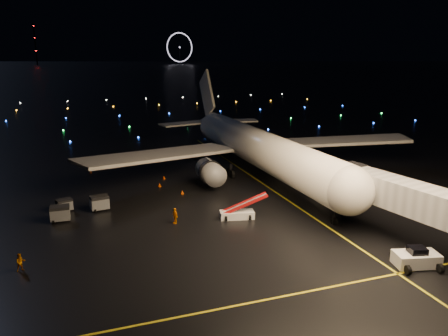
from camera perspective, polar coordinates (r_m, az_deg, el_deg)
The scene contains 18 objects.
ground at distance 338.82m, azimuth -17.15°, elevation 10.96°, with size 2000.00×2000.00×0.00m, color black.
lane_centre at distance 62.08m, azimuth 6.69°, elevation -3.11°, with size 0.25×80.00×0.02m, color gold.
lane_cross at distance 35.05m, azimuth -1.00°, elevation -18.01°, with size 60.00×0.25×0.02m, color gold.
airliner at distance 70.13m, azimuth 3.47°, elevation 5.64°, with size 55.49×52.71×15.72m, color silver, non-canonical shape.
pushback_tug at distance 44.38m, azimuth 23.84°, elevation -10.56°, with size 3.97×2.08×1.89m, color silver.
belt_loader at distance 51.64m, azimuth 1.71°, elevation -5.10°, with size 5.87×1.60×2.85m, color silver, non-canonical shape.
crew_b at distance 43.96m, azimuth -25.04°, elevation -11.09°, with size 0.82×0.64×1.69m, color orange.
crew_c at distance 50.60m, azimuth -6.43°, elevation -6.21°, with size 1.10×0.46×1.88m, color orange.
safety_cone_0 at distance 61.03m, azimuth -5.47°, elevation -3.14°, with size 0.47×0.47×0.53m, color #F54B00.
safety_cone_1 at distance 68.45m, azimuth -7.86°, elevation -1.24°, with size 0.43×0.43×0.49m, color #F54B00.
safety_cone_2 at distance 64.65m, azimuth -8.41°, elevation -2.19°, with size 0.49×0.49×0.55m, color #F54B00.
safety_cone_3 at distance 74.32m, azimuth -17.00°, elevation -0.48°, with size 0.41×0.41×0.46m, color #F54B00.
ferris_wheel at distance 780.08m, azimuth -5.81°, elevation 15.26°, with size 50.00×4.00×52.00m, color black, non-canonical shape.
radio_mast at distance 779.45m, azimuth -23.42°, elevation 14.60°, with size 1.80×1.80×64.00m, color black.
taxiway_lights at distance 145.91m, azimuth -13.63°, elevation 6.99°, with size 164.00×92.00×0.36m, color black, non-canonical shape.
baggage_cart_0 at distance 54.39m, azimuth -20.62°, elevation -5.60°, with size 2.17×1.52×1.85m, color gray.
baggage_cart_1 at distance 56.60m, azimuth -15.94°, elevation -4.42°, with size 2.16×1.51×1.83m, color gray.
baggage_cart_2 at distance 57.62m, azimuth -20.13°, elevation -4.58°, with size 1.81×1.27×1.54m, color gray.
Camera 1 is at (-14.16, -37.99, 19.01)m, focal length 35.00 mm.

